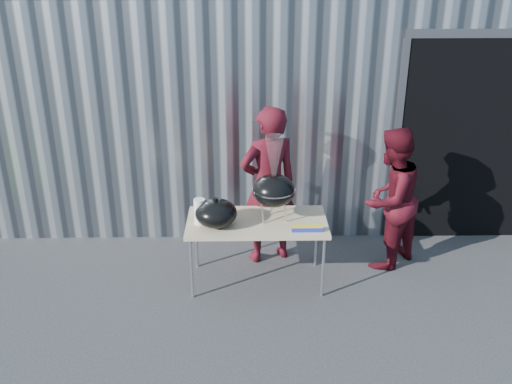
{
  "coord_description": "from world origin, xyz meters",
  "views": [
    {
      "loc": [
        0.26,
        -4.79,
        3.5
      ],
      "look_at": [
        0.35,
        0.74,
        1.05
      ],
      "focal_mm": 40.0,
      "sensor_mm": 36.0,
      "label": 1
    }
  ],
  "objects_px": {
    "folding_table": "(257,224)",
    "kettle_grill": "(274,184)",
    "person_cook": "(268,186)",
    "person_bystander": "(390,199)"
  },
  "relations": [
    {
      "from": "folding_table",
      "to": "person_cook",
      "type": "xyz_separation_m",
      "value": [
        0.14,
        0.51,
        0.23
      ]
    },
    {
      "from": "person_cook",
      "to": "person_bystander",
      "type": "xyz_separation_m",
      "value": [
        1.37,
        -0.15,
        -0.11
      ]
    },
    {
      "from": "folding_table",
      "to": "person_bystander",
      "type": "distance_m",
      "value": 1.56
    },
    {
      "from": "folding_table",
      "to": "kettle_grill",
      "type": "relative_size",
      "value": 1.59
    },
    {
      "from": "person_cook",
      "to": "person_bystander",
      "type": "distance_m",
      "value": 1.38
    },
    {
      "from": "folding_table",
      "to": "kettle_grill",
      "type": "distance_m",
      "value": 0.49
    },
    {
      "from": "person_cook",
      "to": "person_bystander",
      "type": "height_order",
      "value": "person_cook"
    },
    {
      "from": "folding_table",
      "to": "person_bystander",
      "type": "height_order",
      "value": "person_bystander"
    },
    {
      "from": "folding_table",
      "to": "kettle_grill",
      "type": "xyz_separation_m",
      "value": [
        0.18,
        0.03,
        0.46
      ]
    },
    {
      "from": "kettle_grill",
      "to": "person_bystander",
      "type": "relative_size",
      "value": 0.57
    }
  ]
}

